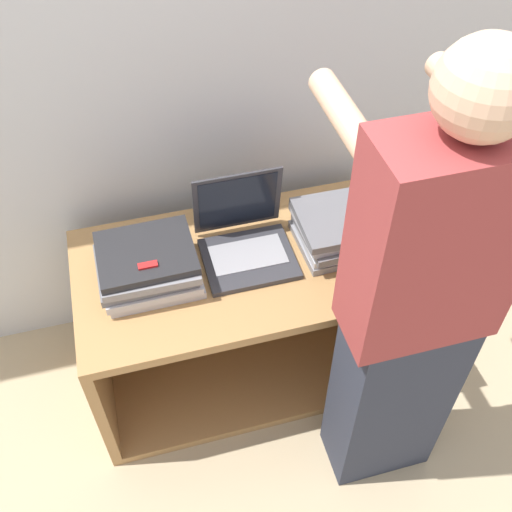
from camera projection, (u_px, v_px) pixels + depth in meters
The scene contains 8 objects.
ground_plane at pixel (271, 427), 2.26m from camera, with size 12.00×12.00×0.00m, color tan.
wall_back at pixel (213, 37), 1.86m from camera, with size 8.00×0.05×2.40m.
cart at pixel (245, 302), 2.29m from camera, with size 1.18×0.62×0.60m.
laptop_open at pixel (245, 240), 2.02m from camera, with size 0.30×0.29×0.27m.
laptop_stack_left at pixel (148, 266), 1.92m from camera, with size 0.33×0.27×0.14m.
laptop_stack_right at pixel (344, 228), 2.04m from camera, with size 0.33×0.28×0.14m.
person at pixel (413, 313), 1.63m from camera, with size 0.40×0.52×1.60m.
inventory_tag at pixel (148, 265), 1.82m from camera, with size 0.06×0.02×0.01m.
Camera 1 is at (-0.34, -1.02, 2.09)m, focal length 42.00 mm.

